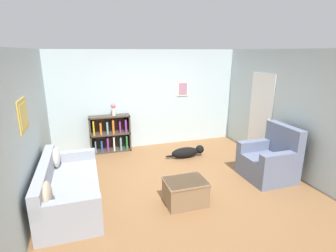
# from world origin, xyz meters

# --- Properties ---
(ground_plane) EXTENTS (14.00, 14.00, 0.00)m
(ground_plane) POSITION_xyz_m (0.00, 0.00, 0.00)
(ground_plane) COLOR brown
(wall_back) EXTENTS (5.60, 0.13, 2.60)m
(wall_back) POSITION_xyz_m (0.00, 2.25, 1.30)
(wall_back) COLOR silver
(wall_back) RESTS_ON ground_plane
(wall_left) EXTENTS (0.13, 5.00, 2.60)m
(wall_left) POSITION_xyz_m (-2.55, -0.00, 1.30)
(wall_left) COLOR silver
(wall_left) RESTS_ON ground_plane
(wall_right) EXTENTS (0.16, 5.00, 2.60)m
(wall_right) POSITION_xyz_m (2.55, 0.02, 1.29)
(wall_right) COLOR silver
(wall_right) RESTS_ON ground_plane
(couch) EXTENTS (0.92, 2.04, 0.81)m
(couch) POSITION_xyz_m (-2.02, -0.27, 0.29)
(couch) COLOR #9399A3
(couch) RESTS_ON ground_plane
(bookshelf) EXTENTS (1.03, 0.29, 0.97)m
(bookshelf) POSITION_xyz_m (-1.05, 2.06, 0.47)
(bookshelf) COLOR #42382D
(bookshelf) RESTS_ON ground_plane
(recliner_chair) EXTENTS (0.89, 0.95, 1.11)m
(recliner_chair) POSITION_xyz_m (1.94, -0.47, 0.38)
(recliner_chair) COLOR slate
(recliner_chair) RESTS_ON ground_plane
(coffee_table) EXTENTS (0.71, 0.54, 0.44)m
(coffee_table) POSITION_xyz_m (-0.09, -0.86, 0.23)
(coffee_table) COLOR #846647
(coffee_table) RESTS_ON ground_plane
(dog) EXTENTS (1.00, 0.24, 0.28)m
(dog) POSITION_xyz_m (0.71, 1.04, 0.14)
(dog) COLOR black
(dog) RESTS_ON ground_plane
(vase) EXTENTS (0.12, 0.12, 0.31)m
(vase) POSITION_xyz_m (-0.94, 2.04, 1.14)
(vase) COLOR silver
(vase) RESTS_ON bookshelf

